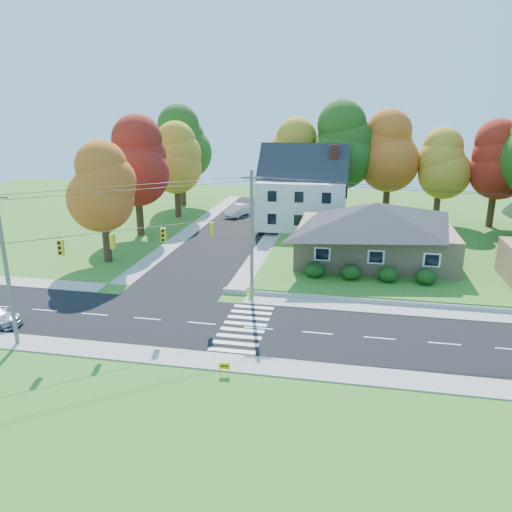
{
  "coord_description": "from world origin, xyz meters",
  "views": [
    {
      "loc": [
        5.73,
        -30.29,
        14.57
      ],
      "look_at": [
        -1.72,
        8.0,
        2.62
      ],
      "focal_mm": 35.0,
      "sensor_mm": 36.0,
      "label": 1
    }
  ],
  "objects": [
    {
      "name": "road_cross",
      "position": [
        -8.0,
        26.0,
        0.01
      ],
      "size": [
        8.0,
        44.0,
        0.02
      ],
      "primitive_type": "cube",
      "color": "black",
      "rests_on": "ground"
    },
    {
      "name": "tree_lot_0",
      "position": [
        -2.0,
        34.0,
        8.31
      ],
      "size": [
        6.72,
        6.72,
        12.51
      ],
      "color": "#3F2A19",
      "rests_on": "lawn"
    },
    {
      "name": "tree_lot_4",
      "position": [
        22.0,
        32.0,
        8.31
      ],
      "size": [
        6.72,
        6.72,
        12.51
      ],
      "color": "#3F2A19",
      "rests_on": "lawn"
    },
    {
      "name": "lawn",
      "position": [
        13.0,
        21.0,
        0.25
      ],
      "size": [
        30.0,
        30.0,
        0.5
      ],
      "primitive_type": "cube",
      "color": "#3D7923",
      "rests_on": "ground"
    },
    {
      "name": "tree_west_3",
      "position": [
        -19.0,
        40.0,
        9.11
      ],
      "size": [
        7.84,
        7.84,
        14.6
      ],
      "color": "#3F2A19",
      "rests_on": "ground"
    },
    {
      "name": "fire_hydrant",
      "position": [
        -1.67,
        5.18,
        0.35
      ],
      "size": [
        0.42,
        0.33,
        0.74
      ],
      "color": "yellow",
      "rests_on": "ground"
    },
    {
      "name": "tree_lot_2",
      "position": [
        10.0,
        34.0,
        8.96
      ],
      "size": [
        7.28,
        7.28,
        13.56
      ],
      "color": "#3F2A19",
      "rests_on": "lawn"
    },
    {
      "name": "colonial_house",
      "position": [
        0.04,
        28.0,
        4.58
      ],
      "size": [
        10.4,
        8.4,
        9.6
      ],
      "color": "silver",
      "rests_on": "lawn"
    },
    {
      "name": "hedge_row",
      "position": [
        7.5,
        9.8,
        1.14
      ],
      "size": [
        10.7,
        1.7,
        1.27
      ],
      "color": "#163A10",
      "rests_on": "lawn"
    },
    {
      "name": "road_main",
      "position": [
        0.0,
        0.0,
        0.01
      ],
      "size": [
        90.0,
        8.0,
        0.02
      ],
      "primitive_type": "cube",
      "color": "black",
      "rests_on": "ground"
    },
    {
      "name": "tree_west_2",
      "position": [
        -17.0,
        32.0,
        7.81
      ],
      "size": [
        6.72,
        6.72,
        12.51
      ],
      "color": "#3F2A19",
      "rests_on": "ground"
    },
    {
      "name": "tree_west_0",
      "position": [
        -17.0,
        12.0,
        7.15
      ],
      "size": [
        6.16,
        6.16,
        11.47
      ],
      "color": "#3F2A19",
      "rests_on": "ground"
    },
    {
      "name": "yard_sign",
      "position": [
        -0.74,
        -6.29,
        0.53
      ],
      "size": [
        0.59,
        0.13,
        0.74
      ],
      "color": "black",
      "rests_on": "ground"
    },
    {
      "name": "sidewalk_south",
      "position": [
        0.0,
        -5.0,
        0.04
      ],
      "size": [
        90.0,
        2.0,
        0.08
      ],
      "primitive_type": "cube",
      "color": "#9C9A90",
      "rests_on": "ground"
    },
    {
      "name": "traffic_infrastructure",
      "position": [
        -0.15,
        1.35,
        5.15
      ],
      "size": [
        38.1,
        10.66,
        10.0
      ],
      "color": "#666059",
      "rests_on": "ground"
    },
    {
      "name": "ranch_house",
      "position": [
        8.0,
        16.0,
        3.27
      ],
      "size": [
        14.6,
        10.6,
        5.4
      ],
      "color": "tan",
      "rests_on": "lawn"
    },
    {
      "name": "tree_lot_3",
      "position": [
        16.0,
        33.0,
        7.65
      ],
      "size": [
        6.16,
        6.16,
        11.47
      ],
      "color": "#3F2A19",
      "rests_on": "lawn"
    },
    {
      "name": "tree_west_1",
      "position": [
        -18.0,
        22.0,
        8.46
      ],
      "size": [
        7.28,
        7.28,
        13.56
      ],
      "color": "#3F2A19",
      "rests_on": "ground"
    },
    {
      "name": "tree_lot_1",
      "position": [
        4.0,
        33.0,
        9.61
      ],
      "size": [
        7.84,
        7.84,
        14.6
      ],
      "color": "#3F2A19",
      "rests_on": "lawn"
    },
    {
      "name": "ground",
      "position": [
        0.0,
        0.0,
        0.0
      ],
      "size": [
        120.0,
        120.0,
        0.0
      ],
      "primitive_type": "plane",
      "color": "#3D7923"
    },
    {
      "name": "white_car",
      "position": [
        -9.21,
        34.06,
        0.81
      ],
      "size": [
        3.16,
        5.1,
        1.59
      ],
      "primitive_type": "imported",
      "rotation": [
        0.0,
        0.0,
        -0.33
      ],
      "color": "silver",
      "rests_on": "road_cross"
    },
    {
      "name": "sidewalk_north",
      "position": [
        0.0,
        5.0,
        0.04
      ],
      "size": [
        90.0,
        2.0,
        0.08
      ],
      "primitive_type": "cube",
      "color": "#9C9A90",
      "rests_on": "ground"
    }
  ]
}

